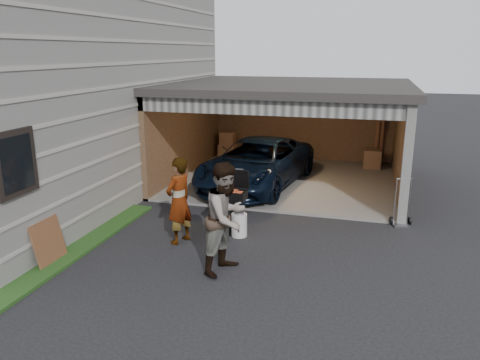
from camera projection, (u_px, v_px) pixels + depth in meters
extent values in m
plane|color=black|center=(179.00, 272.00, 8.28)|extent=(80.00, 80.00, 0.00)
cube|color=#474744|center=(30.00, 90.00, 12.84)|extent=(7.00, 11.00, 5.50)
cube|color=#193814|center=(33.00, 279.00, 7.94)|extent=(0.50, 8.00, 0.06)
cube|color=#605E59|center=(287.00, 179.00, 14.10)|extent=(6.50, 6.00, 0.06)
cube|color=#4B2F23|center=(303.00, 122.00, 16.46)|extent=(6.50, 0.15, 2.70)
cube|color=#4B2F23|center=(401.00, 142.00, 12.91)|extent=(0.15, 6.00, 2.70)
cube|color=#4B2F23|center=(188.00, 131.00, 14.59)|extent=(0.15, 6.00, 2.70)
cube|color=#2D2B28|center=(289.00, 86.00, 13.36)|extent=(6.80, 6.30, 0.20)
cube|color=#474744|center=(267.00, 108.00, 10.73)|extent=(6.50, 0.16, 0.36)
cube|color=beige|center=(277.00, 98.00, 11.83)|extent=(6.00, 2.40, 0.06)
cube|color=#474744|center=(407.00, 166.00, 10.18)|extent=(0.20, 0.18, 2.70)
cube|color=brown|center=(228.00, 151.00, 16.74)|extent=(0.60, 0.50, 0.50)
cube|color=brown|center=(228.00, 138.00, 16.61)|extent=(0.50, 0.45, 0.45)
cube|color=brown|center=(372.00, 159.00, 15.32)|extent=(0.55, 0.50, 0.60)
cube|color=brown|center=(380.00, 131.00, 15.60)|extent=(0.24, 0.43, 2.20)
imported|color=black|center=(257.00, 165.00, 13.20)|extent=(2.84, 5.02, 1.32)
imported|color=silver|center=(179.00, 201.00, 9.34)|extent=(0.62, 0.75, 1.77)
imported|color=#51281F|center=(227.00, 218.00, 8.09)|extent=(1.02, 1.15, 1.98)
cube|color=black|center=(232.00, 232.00, 10.03)|extent=(0.39, 0.39, 0.05)
cylinder|color=black|center=(232.00, 215.00, 9.93)|extent=(0.06, 0.06, 0.77)
cube|color=black|center=(232.00, 195.00, 9.81)|extent=(0.61, 0.42, 0.18)
cube|color=#59595B|center=(232.00, 191.00, 9.79)|extent=(0.55, 0.37, 0.01)
cube|color=black|center=(235.00, 179.00, 9.98)|extent=(0.61, 0.11, 0.42)
cylinder|color=silver|center=(239.00, 225.00, 9.82)|extent=(0.33, 0.33, 0.49)
cube|color=brown|center=(49.00, 242.00, 8.49)|extent=(0.21, 0.75, 0.83)
cube|color=slate|center=(401.00, 226.00, 10.40)|extent=(0.40, 0.30, 0.04)
cylinder|color=black|center=(391.00, 221.00, 10.51)|extent=(0.08, 0.19, 0.18)
cylinder|color=black|center=(409.00, 221.00, 10.49)|extent=(0.08, 0.19, 0.18)
cylinder|color=slate|center=(395.00, 201.00, 10.38)|extent=(0.03, 0.03, 1.07)
cylinder|color=slate|center=(409.00, 201.00, 10.37)|extent=(0.03, 0.03, 1.07)
cylinder|color=slate|center=(404.00, 179.00, 10.24)|extent=(0.30, 0.10, 0.03)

